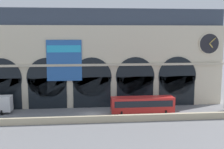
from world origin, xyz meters
TOP-DOWN VIEW (x-y plane):
  - ground_plane at (0.00, 0.00)m, footprint 200.00×200.00m
  - quay_parapet_wall at (0.00, -4.50)m, footprint 90.00×0.70m
  - station_building at (0.02, 7.13)m, footprint 51.72×4.71m
  - bus_mideast at (8.62, -0.76)m, footprint 11.00×3.25m

SIDE VIEW (x-z plane):
  - ground_plane at x=0.00m, z-range 0.00..0.00m
  - quay_parapet_wall at x=0.00m, z-range 0.00..1.09m
  - bus_mideast at x=8.62m, z-range 0.23..3.33m
  - station_building at x=0.02m, z-range -0.29..18.49m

